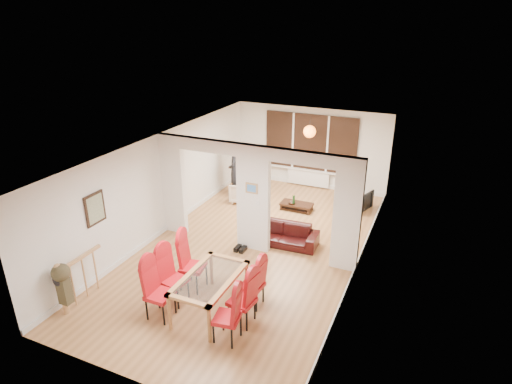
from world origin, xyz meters
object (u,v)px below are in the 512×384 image
Objects in this scene: dining_chair_lb at (174,277)px; dining_chair_rb at (242,297)px; bowl at (292,203)px; dining_chair_lc at (193,263)px; person at (235,170)px; television at (363,202)px; dining_table at (210,294)px; dining_chair_rc at (252,282)px; dining_chair_ra at (227,314)px; coffee_table at (297,207)px; armchair at (242,191)px; sofa at (282,234)px; dining_chair_la at (160,291)px; bottle at (294,200)px.

dining_chair_rb is (1.47, -0.04, -0.01)m from dining_chair_lb.
dining_chair_rb reaches higher than bowl.
dining_chair_lc is 1.08× the size of dining_chair_rb.
person reaches higher than bowl.
dining_chair_lb is 6.35m from television.
dining_chair_lc is at bearing 165.30° from dining_chair_rb.
dining_chair_rc is (0.65, 0.48, 0.13)m from dining_table.
dining_table is at bearing -138.32° from dining_chair_rc.
dining_table is 1.48× the size of dining_chair_rb.
dining_chair_ra is 5.64m from coffee_table.
dining_chair_rc is at bearing 36.57° from dining_table.
sofa is at bearing 31.84° from armchair.
coffee_table is at bearing 81.87° from dining_chair_la.
bowl is (0.67, 5.44, -0.33)m from dining_chair_la.
bowl is at bearing 91.09° from dining_table.
coffee_table is 4.47× the size of bowl.
dining_chair_rb is at bearing 8.68° from dining_chair_lb.
dining_chair_rc reaches higher than sofa.
dining_chair_lb is at bearing -109.87° from dining_chair_lc.
bottle is at bearing 74.87° from armchair.
dining_chair_la is at bearing -98.10° from coffee_table.
coffee_table is (0.71, 4.51, -0.48)m from dining_chair_lc.
dining_table is 0.89m from dining_chair_ra.
sofa is 1.96m from bottle.
dining_chair_ra reaches higher than bottle.
coffee_table is at bearing 52.64° from bottle.
dining_chair_lb is at bearing -177.25° from dining_table.
dining_table reaches higher than sofa.
armchair is at bearing 178.61° from bowl.
dining_chair_rb is 0.65× the size of person.
sofa reaches higher than bottle.
coffee_table is at bearing 102.92° from dining_chair_rc.
dining_chair_la is 1.42m from dining_chair_ra.
dining_chair_rb is at bearing -81.02° from bowl.
person is at bearing 173.25° from coffee_table.
dining_chair_ra is at bearing 9.01° from armchair.
armchair is 1.61m from bowl.
bowl is at bearing 106.69° from dining_chair_rb.
bottle is (0.65, 4.42, -0.24)m from dining_chair_lc.
dining_chair_rb is at bearing -173.36° from television.
dining_chair_la is 3.99× the size of bottle.
sofa is at bearing 169.56° from television.
dining_chair_lb is 1.04× the size of dining_chair_ra.
dining_chair_la is 1.05× the size of dining_chair_ra.
dining_chair_ra is 3.80× the size of bottle.
dining_chair_rc is at bearing 35.71° from dining_chair_la.
dining_table is 1.58× the size of dining_chair_rc.
dining_chair_rb reaches higher than dining_chair_rc.
dining_table is 0.92× the size of sofa.
dining_chair_la is at bearing 175.19° from television.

